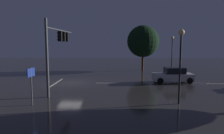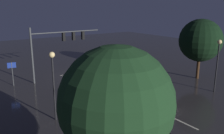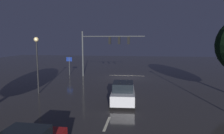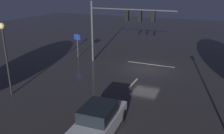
% 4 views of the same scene
% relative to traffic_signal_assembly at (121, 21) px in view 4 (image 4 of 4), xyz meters
% --- Properties ---
extents(ground_plane, '(80.00, 80.00, 0.00)m').
position_rel_traffic_signal_assembly_xyz_m(ground_plane, '(-2.91, 0.31, -4.50)').
color(ground_plane, '#2D2B2B').
extents(traffic_signal_assembly, '(8.72, 0.47, 6.31)m').
position_rel_traffic_signal_assembly_xyz_m(traffic_signal_assembly, '(0.00, 0.00, 0.00)').
color(traffic_signal_assembly, '#383A3D').
rests_on(traffic_signal_assembly, ground_plane).
extents(lane_dash_far, '(0.16, 2.20, 0.01)m').
position_rel_traffic_signal_assembly_xyz_m(lane_dash_far, '(-2.91, 4.31, -4.50)').
color(lane_dash_far, beige).
rests_on(lane_dash_far, ground_plane).
extents(lane_dash_mid, '(0.16, 2.20, 0.01)m').
position_rel_traffic_signal_assembly_xyz_m(lane_dash_mid, '(-2.91, 10.31, -4.50)').
color(lane_dash_mid, beige).
rests_on(lane_dash_mid, ground_plane).
extents(stop_bar, '(5.00, 0.16, 0.01)m').
position_rel_traffic_signal_assembly_xyz_m(stop_bar, '(-2.91, -1.18, -4.50)').
color(stop_bar, beige).
rests_on(stop_bar, ground_plane).
extents(car_approaching, '(2.12, 4.45, 1.70)m').
position_rel_traffic_signal_assembly_xyz_m(car_approaching, '(-3.51, 11.80, -3.70)').
color(car_approaching, '#B7B7BC').
rests_on(car_approaching, ground_plane).
extents(street_lamp_right_kerb, '(0.44, 0.44, 5.35)m').
position_rel_traffic_signal_assembly_xyz_m(street_lamp_right_kerb, '(4.76, 10.08, -0.78)').
color(street_lamp_right_kerb, black).
rests_on(street_lamp_right_kerb, ground_plane).
extents(route_sign, '(0.90, 0.20, 2.69)m').
position_rel_traffic_signal_assembly_xyz_m(route_sign, '(5.39, -0.41, -2.56)').
color(route_sign, '#383A3D').
rests_on(route_sign, ground_plane).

